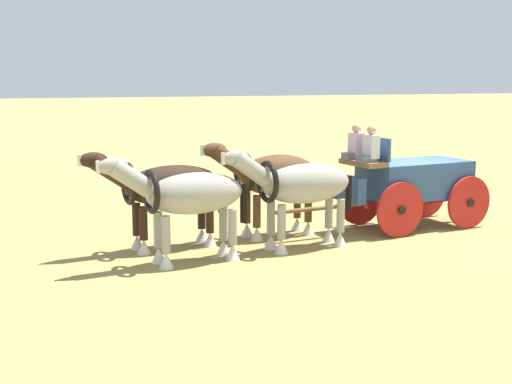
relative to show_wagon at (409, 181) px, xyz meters
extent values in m
plane|color=#9E8C4C|center=(-0.18, -0.02, -1.17)|extent=(220.00, 220.00, 0.00)
cube|color=#2D4C7A|center=(-0.18, -0.02, 0.04)|extent=(2.80, 1.69, 0.91)
cube|color=brown|center=(1.38, 0.16, 0.53)|extent=(0.70, 1.31, 0.12)
cube|color=#2D4C7A|center=(1.78, 0.21, -0.06)|extent=(0.37, 1.13, 0.60)
cube|color=#2D4C7A|center=(1.08, 0.13, 0.87)|extent=(0.20, 1.25, 0.55)
cube|color=red|center=(-0.18, -0.02, -0.51)|extent=(2.92, 0.49, 0.16)
cylinder|color=red|center=(0.78, 0.89, -0.51)|extent=(1.31, 0.23, 1.31)
cylinder|color=black|center=(0.78, 0.89, -0.51)|extent=(0.22, 0.20, 0.20)
cylinder|color=red|center=(0.96, -0.69, -0.51)|extent=(1.31, 0.23, 1.31)
cylinder|color=black|center=(0.96, -0.69, -0.51)|extent=(0.22, 0.20, 0.20)
cylinder|color=red|center=(-1.33, 0.65, -0.51)|extent=(1.31, 0.23, 1.31)
cylinder|color=black|center=(-1.33, 0.65, -0.51)|extent=(0.22, 0.20, 0.20)
cylinder|color=red|center=(-1.15, -0.93, -0.51)|extent=(1.31, 0.23, 1.31)
cylinder|color=black|center=(-1.15, -0.93, -0.51)|extent=(0.22, 0.20, 0.20)
cylinder|color=brown|center=(2.43, 0.28, -0.46)|extent=(2.59, 0.40, 0.10)
cube|color=slate|center=(1.47, 0.48, 0.67)|extent=(0.43, 0.36, 0.16)
cube|color=silver|center=(1.35, 0.46, 0.95)|extent=(0.28, 0.39, 0.55)
sphere|color=tan|center=(1.35, 0.46, 1.33)|extent=(0.22, 0.22, 0.22)
cube|color=slate|center=(1.54, -0.13, 0.67)|extent=(0.43, 0.36, 0.16)
cube|color=silver|center=(1.42, -0.14, 0.95)|extent=(0.28, 0.39, 0.55)
sphere|color=tan|center=(1.42, -0.14, 1.33)|extent=(0.22, 0.22, 0.22)
ellipsoid|color=#9E998E|center=(3.25, 1.03, 0.26)|extent=(2.21, 1.11, 0.87)
cylinder|color=#9E998E|center=(3.96, 1.35, -0.48)|extent=(0.18, 0.18, 0.74)
cone|color=silver|center=(3.96, 1.35, -1.01)|extent=(0.30, 0.30, 0.32)
cylinder|color=#9E998E|center=(4.01, 0.88, -0.48)|extent=(0.18, 0.18, 0.74)
cone|color=silver|center=(4.01, 0.88, -1.01)|extent=(0.30, 0.30, 0.32)
cylinder|color=#9E998E|center=(2.48, 1.18, -0.48)|extent=(0.18, 0.18, 0.74)
cone|color=silver|center=(2.48, 1.18, -1.01)|extent=(0.30, 0.30, 0.32)
cylinder|color=#9E998E|center=(2.53, 0.71, -0.48)|extent=(0.18, 0.18, 0.74)
cone|color=silver|center=(2.53, 0.71, -1.01)|extent=(0.30, 0.30, 0.32)
cylinder|color=#9E998E|center=(4.56, 1.18, 0.65)|extent=(0.98, 0.47, 0.81)
ellipsoid|color=#9E998E|center=(4.93, 1.22, 0.91)|extent=(0.63, 0.33, 0.32)
cube|color=silver|center=(5.21, 1.25, 0.91)|extent=(0.07, 0.11, 0.24)
torus|color=black|center=(4.20, 1.14, 0.36)|extent=(0.22, 0.91, 0.90)
cylinder|color=black|center=(2.14, 0.90, -0.04)|extent=(0.14, 0.14, 0.80)
ellipsoid|color=brown|center=(3.39, -0.26, 0.29)|extent=(2.05, 1.16, 0.95)
cylinder|color=brown|center=(4.04, 0.07, -0.48)|extent=(0.18, 0.18, 0.74)
cone|color=silver|center=(4.04, 0.07, -1.01)|extent=(0.30, 0.30, 0.32)
cylinder|color=brown|center=(4.10, -0.44, -0.48)|extent=(0.18, 0.18, 0.74)
cone|color=silver|center=(4.10, -0.44, -1.01)|extent=(0.30, 0.30, 0.32)
cylinder|color=brown|center=(2.68, -0.08, -0.48)|extent=(0.18, 0.18, 0.74)
cone|color=silver|center=(2.68, -0.08, -1.01)|extent=(0.30, 0.30, 0.32)
cylinder|color=brown|center=(2.74, -0.60, -0.48)|extent=(0.18, 0.18, 0.74)
cone|color=silver|center=(2.74, -0.60, -1.01)|extent=(0.30, 0.30, 0.32)
cylinder|color=brown|center=(4.64, -0.12, 0.69)|extent=(0.98, 0.47, 0.81)
ellipsoid|color=brown|center=(5.00, -0.08, 0.95)|extent=(0.63, 0.33, 0.32)
cube|color=silver|center=(5.28, -0.05, 0.95)|extent=(0.07, 0.11, 0.24)
torus|color=black|center=(4.27, -0.16, 0.39)|extent=(0.23, 0.98, 0.97)
cylinder|color=black|center=(2.37, -0.38, -0.01)|extent=(0.14, 0.14, 0.80)
ellipsoid|color=#9E998E|center=(5.83, 1.33, 0.24)|extent=(2.13, 1.07, 0.84)
cylinder|color=#9E998E|center=(6.52, 1.64, -0.48)|extent=(0.18, 0.18, 0.74)
cone|color=silver|center=(6.52, 1.64, -1.01)|extent=(0.30, 0.30, 0.32)
cylinder|color=#9E998E|center=(6.57, 1.18, -0.48)|extent=(0.18, 0.18, 0.74)
cone|color=silver|center=(6.57, 1.18, -1.01)|extent=(0.30, 0.30, 0.32)
cylinder|color=#9E998E|center=(5.09, 1.47, -0.48)|extent=(0.18, 0.18, 0.74)
cone|color=silver|center=(5.09, 1.47, -1.01)|extent=(0.30, 0.30, 0.32)
cylinder|color=#9E998E|center=(5.14, 1.01, -0.48)|extent=(0.18, 0.18, 0.74)
cone|color=silver|center=(5.14, 1.01, -1.01)|extent=(0.30, 0.30, 0.32)
cylinder|color=#9E998E|center=(7.11, 1.47, 0.63)|extent=(0.98, 0.47, 0.81)
ellipsoid|color=#9E998E|center=(7.48, 1.52, 0.89)|extent=(0.63, 0.33, 0.32)
cube|color=silver|center=(7.76, 1.55, 0.89)|extent=(0.07, 0.11, 0.24)
torus|color=black|center=(6.75, 1.43, 0.34)|extent=(0.22, 0.88, 0.88)
cylinder|color=black|center=(4.76, 1.20, -0.06)|extent=(0.14, 0.14, 0.80)
ellipsoid|color=#331E14|center=(5.98, 0.03, 0.22)|extent=(2.27, 1.12, 0.88)
cylinder|color=#331E14|center=(6.71, 0.36, -0.50)|extent=(0.18, 0.18, 0.71)
cone|color=silver|center=(6.71, 0.36, -1.01)|extent=(0.30, 0.30, 0.31)
cylinder|color=#331E14|center=(6.76, -0.12, -0.50)|extent=(0.18, 0.18, 0.71)
cone|color=silver|center=(6.76, -0.12, -1.01)|extent=(0.30, 0.30, 0.31)
cylinder|color=#331E14|center=(5.19, 0.19, -0.50)|extent=(0.18, 0.18, 0.71)
cone|color=silver|center=(5.19, 0.19, -1.01)|extent=(0.30, 0.30, 0.31)
cylinder|color=#331E14|center=(5.25, -0.29, -0.50)|extent=(0.18, 0.18, 0.71)
cone|color=silver|center=(5.25, -0.29, -1.01)|extent=(0.30, 0.30, 0.31)
cylinder|color=#331E14|center=(7.32, 0.19, 0.61)|extent=(0.98, 0.47, 0.81)
ellipsoid|color=#331E14|center=(7.68, 0.23, 0.87)|extent=(0.63, 0.33, 0.32)
cube|color=silver|center=(7.96, 0.26, 0.87)|extent=(0.07, 0.11, 0.24)
torus|color=black|center=(6.95, 0.15, 0.32)|extent=(0.22, 0.92, 0.91)
cylinder|color=black|center=(4.85, -0.10, -0.08)|extent=(0.14, 0.14, 0.80)
camera|label=1|loc=(9.44, 14.66, 2.57)|focal=48.82mm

